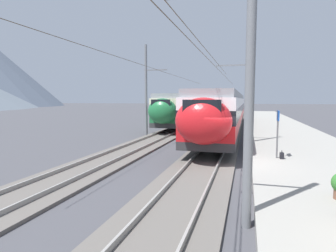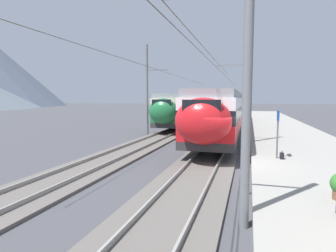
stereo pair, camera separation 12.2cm
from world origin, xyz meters
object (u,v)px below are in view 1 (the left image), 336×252
catenary_mast_mid (246,88)px  platform_sign (278,123)px  catenary_mast_west (244,78)px  catenary_mast_far_side (147,89)px  train_near_platform (227,110)px  handbag_near_sign (282,156)px  train_far_track (195,107)px

catenary_mast_mid → platform_sign: size_ratio=17.02×
catenary_mast_west → catenary_mast_far_side: bearing=27.0°
catenary_mast_west → catenary_mast_far_side: 19.41m
catenary_mast_mid → platform_sign: catenary_mast_mid is taller
train_near_platform → handbag_near_sign: size_ratio=80.02×
catenary_mast_west → catenary_mast_mid: catenary_mast_mid is taller
catenary_mast_west → handbag_near_sign: catenary_mast_west is taller
handbag_near_sign → train_far_track: bearing=19.4°
platform_sign → handbag_near_sign: (-0.11, -0.22, -1.58)m
train_far_track → catenary_mast_mid: (-20.10, -7.07, 1.86)m
train_near_platform → platform_sign: bearing=-166.8°
platform_sign → catenary_mast_far_side: bearing=46.7°
platform_sign → catenary_mast_west: bearing=168.0°
catenary_mast_mid → platform_sign: bearing=-162.7°
catenary_mast_mid → handbag_near_sign: size_ratio=94.33×
train_near_platform → handbag_near_sign: 15.47m
train_near_platform → train_far_track: bearing=26.6°
train_far_track → platform_sign: 26.58m
catenary_mast_far_side → catenary_mast_west: bearing=-153.0°
train_near_platform → catenary_mast_mid: size_ratio=0.85×
platform_sign → handbag_near_sign: size_ratio=5.54×
catenary_mast_west → handbag_near_sign: bearing=-13.8°
train_far_track → catenary_mast_far_side: 15.56m
train_far_track → catenary_mast_west: 33.40m
handbag_near_sign → catenary_mast_west: bearing=166.2°
train_far_track → handbag_near_sign: 26.81m
catenary_mast_far_side → platform_sign: size_ratio=17.02×
platform_sign → catenary_mast_mid: bearing=17.3°
platform_sign → train_near_platform: bearing=13.2°
catenary_mast_mid → platform_sign: (-5.04, -1.57, -1.97)m
train_near_platform → platform_sign: train_near_platform is taller
train_near_platform → catenary_mast_west: (-22.29, -1.88, 1.61)m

